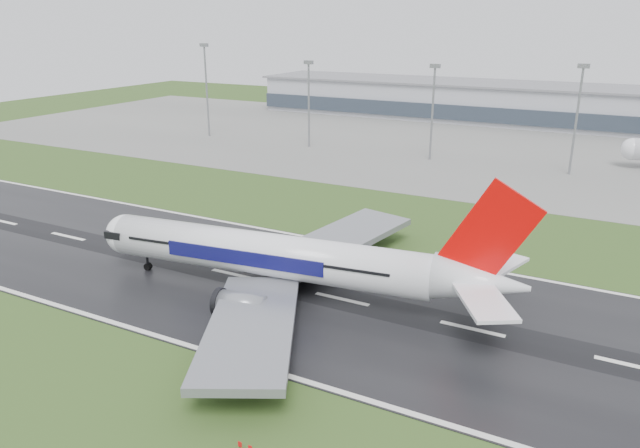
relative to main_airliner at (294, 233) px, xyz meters
The scene contains 9 objects.
ground 12.66m from the main_airliner, 13.63° to the left, with size 520.00×520.00×0.00m, color #2A4519.
runway 12.62m from the main_airliner, 13.63° to the left, with size 400.00×45.00×0.10m, color black.
apron 127.38m from the main_airliner, 86.71° to the left, with size 400.00×130.00×0.08m, color slate.
terminal 186.93m from the main_airliner, 87.77° to the left, with size 240.00×36.00×15.00m, color #9A9BA5.
main_airliner is the anchor object (origin of this frame).
floodmast_0 139.64m from the main_airliner, 133.17° to the left, with size 0.64×0.64×31.64m, color gray.
floodmast_1 115.03m from the main_airliner, 117.75° to the left, with size 0.64×0.64×27.00m, color gray.
floodmast_2 102.45m from the main_airliner, 96.36° to the left, with size 0.64×0.64×27.25m, color gray.
floodmast_3 105.79m from the main_airliner, 74.28° to the left, with size 0.64×0.64×28.55m, color gray.
Camera 1 is at (35.77, -74.87, 40.46)m, focal length 33.65 mm.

